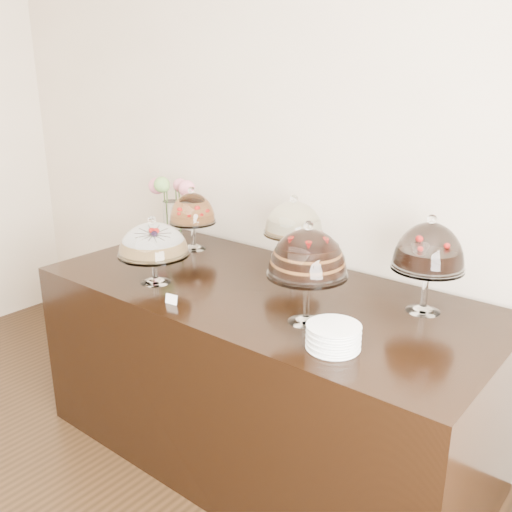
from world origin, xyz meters
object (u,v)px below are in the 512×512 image
Objects in this scene: plate_stack at (333,337)px; display_counter at (262,374)px; cake_stand_fruit_tart at (192,211)px; cake_stand_dark_choco at (429,250)px; cake_stand_sugar_sponge at (153,242)px; cake_stand_choco_layer at (308,256)px; cake_stand_cheesecake at (293,221)px; flower_vase at (171,201)px.

display_counter is at bearing 152.26° from plate_stack.
display_counter is 6.07× the size of cake_stand_fruit_tart.
display_counter is 1.03m from cake_stand_dark_choco.
cake_stand_sugar_sponge is at bearing 177.31° from plate_stack.
cake_stand_choco_layer is 1.00× the size of cake_stand_dark_choco.
cake_stand_choco_layer reaches higher than cake_stand_fruit_tart.
cake_stand_cheesecake is 1.04× the size of flower_vase.
cake_stand_fruit_tart is 1.82× the size of plate_stack.
cake_stand_dark_choco is 1.12× the size of flower_vase.
plate_stack reaches higher than display_counter.
cake_stand_dark_choco reaches higher than flower_vase.
cake_stand_dark_choco reaches higher than cake_stand_fruit_tart.
flower_vase is 1.68m from plate_stack.
display_counter is at bearing -19.21° from flower_vase.
cake_stand_sugar_sponge is 0.95× the size of cake_stand_fruit_tart.
cake_stand_fruit_tart is (-1.06, 0.41, -0.06)m from cake_stand_choco_layer.
cake_stand_sugar_sponge is 0.70m from cake_stand_cheesecake.
cake_stand_cheesecake is (-0.40, 0.47, -0.02)m from cake_stand_choco_layer.
flower_vase reaches higher than plate_stack.
cake_stand_cheesecake reaches higher than flower_vase.
flower_vase is at bearing 130.47° from cake_stand_sugar_sponge.
cake_stand_choco_layer is at bearing -21.32° from cake_stand_fruit_tart.
cake_stand_fruit_tart reaches higher than display_counter.
cake_stand_fruit_tart is at bearing 156.70° from plate_stack.
cake_stand_choco_layer reaches higher than cake_stand_dark_choco.
cake_stand_cheesecake is 0.89m from plate_stack.
cake_stand_cheesecake reaches higher than display_counter.
cake_stand_fruit_tart is at bearing 115.28° from cake_stand_sugar_sponge.
cake_stand_cheesecake is at bearing 130.44° from cake_stand_choco_layer.
cake_stand_choco_layer is at bearing -129.42° from cake_stand_dark_choco.
flower_vase is at bearing 176.64° from cake_stand_dark_choco.
flower_vase is (-0.92, 0.03, -0.03)m from cake_stand_cheesecake.
cake_stand_cheesecake is (-0.05, 0.31, 0.71)m from display_counter.
display_counter is 0.81m from plate_stack.
cake_stand_choco_layer is 1.08× the size of cake_stand_cheesecake.
cake_stand_choco_layer is at bearing -49.56° from cake_stand_cheesecake.
cake_stand_cheesecake is at bearing 174.66° from cake_stand_dark_choco.
cake_stand_choco_layer reaches higher than flower_vase.
flower_vase is 1.93× the size of plate_stack.
display_counter is 5.14× the size of cake_stand_dark_choco.
cake_stand_sugar_sponge is at bearing -64.72° from cake_stand_fruit_tart.
cake_stand_cheesecake is 1.99× the size of plate_stack.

